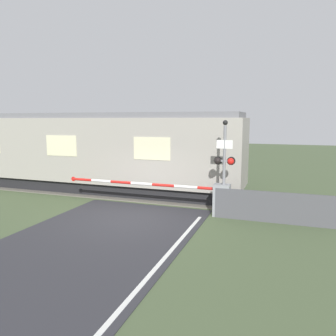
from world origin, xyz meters
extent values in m
plane|color=#475638|center=(0.00, 0.00, 0.00)|extent=(80.00, 80.00, 0.00)
cube|color=#666056|center=(0.00, 3.83, 0.01)|extent=(36.00, 3.20, 0.03)
cube|color=#595451|center=(0.00, 3.11, 0.08)|extent=(36.00, 0.08, 0.10)
cube|color=#595451|center=(0.00, 4.55, 0.08)|extent=(36.00, 0.08, 0.10)
cube|color=black|center=(-4.66, 3.83, 0.30)|extent=(15.35, 2.32, 0.60)
cube|color=#9E998E|center=(-4.66, 3.83, 2.12)|extent=(16.69, 2.73, 3.04)
cube|color=slate|center=(-4.66, 3.83, 3.76)|extent=(16.35, 2.51, 0.24)
cube|color=beige|center=(-0.07, 2.46, 2.35)|extent=(1.67, 0.02, 0.97)
cube|color=beige|center=(-4.66, 2.46, 2.35)|extent=(1.67, 0.02, 0.97)
cube|color=gray|center=(3.12, 1.45, 0.60)|extent=(0.60, 0.44, 1.21)
cylinder|color=gray|center=(3.12, 1.45, 1.01)|extent=(0.16, 0.16, 0.18)
cylinder|color=red|center=(2.66, 1.45, 1.01)|extent=(0.92, 0.11, 0.11)
cylinder|color=white|center=(1.74, 1.45, 1.01)|extent=(0.92, 0.11, 0.11)
cylinder|color=red|center=(0.81, 1.45, 1.01)|extent=(0.92, 0.11, 0.11)
cylinder|color=white|center=(-0.11, 1.45, 1.01)|extent=(0.92, 0.11, 0.11)
cylinder|color=red|center=(-1.03, 1.45, 1.01)|extent=(0.92, 0.11, 0.11)
cylinder|color=white|center=(-1.96, 1.45, 1.01)|extent=(0.92, 0.11, 0.11)
cylinder|color=red|center=(-2.88, 1.45, 1.01)|extent=(0.92, 0.11, 0.11)
cylinder|color=red|center=(-3.34, 1.45, 1.01)|extent=(0.20, 0.02, 0.20)
cylinder|color=gray|center=(3.19, 1.42, 1.68)|extent=(0.11, 0.11, 3.35)
cube|color=gray|center=(3.19, 1.42, 2.08)|extent=(0.59, 0.07, 0.07)
sphere|color=black|center=(2.95, 1.37, 2.08)|extent=(0.24, 0.24, 0.24)
sphere|color=red|center=(3.43, 1.37, 2.08)|extent=(0.24, 0.24, 0.24)
cylinder|color=black|center=(2.95, 1.48, 2.08)|extent=(0.30, 0.06, 0.30)
cylinder|color=black|center=(3.43, 1.48, 2.08)|extent=(0.30, 0.06, 0.30)
cube|color=white|center=(3.19, 1.38, 2.68)|extent=(0.58, 0.02, 0.31)
sphere|color=black|center=(3.19, 1.42, 3.45)|extent=(0.18, 0.18, 0.18)
cube|color=#4C4C51|center=(5.02, 1.24, 0.55)|extent=(4.19, 0.06, 1.10)
camera|label=1|loc=(5.17, -10.35, 3.56)|focal=35.00mm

